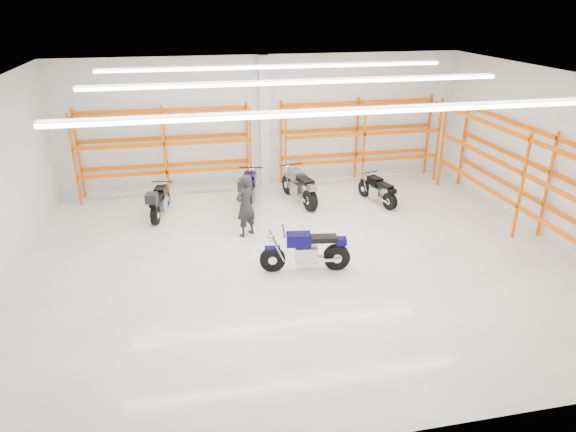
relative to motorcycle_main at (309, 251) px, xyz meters
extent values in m
plane|color=beige|center=(-0.02, 0.65, -0.51)|extent=(14.00, 14.00, 0.00)
cube|color=silver|center=(-0.02, 6.65, 1.74)|extent=(14.00, 0.02, 4.50)
cube|color=silver|center=(-0.02, -5.35, 1.74)|extent=(14.00, 0.02, 4.50)
cube|color=silver|center=(6.98, 0.65, 1.74)|extent=(0.02, 12.00, 4.50)
cube|color=white|center=(-0.02, 0.65, 3.99)|extent=(14.00, 12.00, 0.02)
cube|color=white|center=(-0.02, -2.35, 3.89)|extent=(10.00, 0.22, 0.10)
cube|color=white|center=(-0.02, 1.15, 3.89)|extent=(10.00, 0.22, 0.10)
cube|color=white|center=(-0.02, 4.15, 3.89)|extent=(10.00, 0.22, 0.10)
cylinder|color=black|center=(-0.89, 0.12, -0.20)|extent=(0.64, 0.21, 0.63)
cylinder|color=black|center=(0.68, -0.09, -0.19)|extent=(0.67, 0.28, 0.65)
cylinder|color=silver|center=(-0.89, 0.12, -0.20)|extent=(0.23, 0.17, 0.21)
cylinder|color=silver|center=(0.68, -0.09, -0.19)|extent=(0.26, 0.24, 0.23)
cube|color=#0B053F|center=(-0.89, 0.12, 0.12)|extent=(0.40, 0.21, 0.06)
cube|color=#B7B7BC|center=(-0.07, 0.01, -0.07)|extent=(0.59, 0.45, 0.40)
cube|color=#A5A5AA|center=(0.32, -0.04, -0.18)|extent=(0.75, 0.22, 0.08)
cube|color=#0B053F|center=(-0.26, 0.04, 0.33)|extent=(0.63, 0.43, 0.30)
cube|color=black|center=(0.32, -0.04, 0.33)|extent=(0.73, 0.41, 0.13)
cube|color=#0B053F|center=(0.76, -0.10, 0.25)|extent=(0.30, 0.27, 0.17)
cylinder|color=black|center=(-0.62, 0.09, 0.56)|extent=(0.14, 0.74, 0.04)
sphere|color=silver|center=(-0.93, 0.13, 0.39)|extent=(0.20, 0.20, 0.20)
cylinder|color=silver|center=(0.34, -0.21, -0.18)|extent=(0.80, 0.20, 0.09)
cylinder|color=black|center=(-3.50, 4.99, -0.24)|extent=(0.23, 0.56, 0.55)
cylinder|color=black|center=(-3.79, 3.65, -0.23)|extent=(0.28, 0.59, 0.57)
cylinder|color=silver|center=(-3.50, 4.99, -0.24)|extent=(0.17, 0.21, 0.18)
cylinder|color=silver|center=(-3.79, 3.65, -0.23)|extent=(0.22, 0.24, 0.20)
cube|color=black|center=(-3.50, 4.99, 0.04)|extent=(0.21, 0.35, 0.06)
cube|color=#B7B7BC|center=(-3.65, 4.29, -0.13)|extent=(0.43, 0.54, 0.35)
cube|color=#A5A5AA|center=(-3.72, 3.95, -0.22)|extent=(0.25, 0.65, 0.07)
cube|color=black|center=(-3.61, 4.46, 0.22)|extent=(0.42, 0.57, 0.26)
cube|color=black|center=(-3.72, 3.95, 0.22)|extent=(0.40, 0.65, 0.11)
cube|color=black|center=(-3.81, 3.57, 0.15)|extent=(0.25, 0.28, 0.15)
cylinder|color=black|center=(-3.55, 4.76, 0.43)|extent=(0.64, 0.17, 0.03)
sphere|color=silver|center=(-3.49, 5.03, 0.28)|extent=(0.17, 0.17, 0.17)
cylinder|color=silver|center=(-3.88, 3.95, -0.22)|extent=(0.23, 0.69, 0.08)
cube|color=black|center=(-3.83, 3.47, 0.39)|extent=(0.38, 0.41, 0.28)
cylinder|color=black|center=(-0.64, 5.31, -0.18)|extent=(0.30, 0.68, 0.67)
cylinder|color=black|center=(-1.07, 3.70, -0.17)|extent=(0.37, 0.72, 0.69)
cylinder|color=silver|center=(-0.64, 5.31, -0.18)|extent=(0.21, 0.25, 0.22)
cylinder|color=silver|center=(-1.07, 3.70, -0.17)|extent=(0.28, 0.29, 0.24)
cube|color=#04053A|center=(-0.64, 5.31, 0.15)|extent=(0.26, 0.43, 0.07)
cube|color=#B7B7BC|center=(-0.86, 4.47, -0.05)|extent=(0.53, 0.66, 0.42)
cube|color=#A5A5AA|center=(-0.97, 4.06, -0.16)|extent=(0.33, 0.79, 0.09)
cube|color=#04053A|center=(-0.81, 4.67, 0.38)|extent=(0.52, 0.70, 0.31)
cube|color=black|center=(-0.97, 4.06, 0.38)|extent=(0.51, 0.79, 0.13)
cube|color=#04053A|center=(-1.09, 3.61, 0.29)|extent=(0.31, 0.34, 0.18)
cylinder|color=black|center=(-0.71, 5.03, 0.62)|extent=(0.76, 0.24, 0.04)
sphere|color=silver|center=(-0.63, 5.35, 0.44)|extent=(0.21, 0.21, 0.21)
cylinder|color=silver|center=(-1.15, 4.07, -0.16)|extent=(0.31, 0.83, 0.10)
cube|color=black|center=(-1.12, 3.48, 0.58)|extent=(0.47, 0.51, 0.33)
cylinder|color=black|center=(0.58, 5.37, -0.18)|extent=(0.28, 0.68, 0.67)
cylinder|color=black|center=(0.96, 3.75, -0.17)|extent=(0.35, 0.72, 0.69)
cylinder|color=silver|center=(0.58, 5.37, -0.18)|extent=(0.20, 0.25, 0.22)
cylinder|color=silver|center=(0.96, 3.75, -0.17)|extent=(0.27, 0.29, 0.24)
cube|color=gray|center=(0.58, 5.37, 0.15)|extent=(0.26, 0.43, 0.07)
cube|color=#B7B7BC|center=(0.78, 4.53, -0.05)|extent=(0.52, 0.66, 0.42)
cube|color=#A5A5AA|center=(0.88, 4.12, -0.16)|extent=(0.31, 0.79, 0.09)
cube|color=gray|center=(0.73, 4.72, 0.38)|extent=(0.51, 0.69, 0.31)
cube|color=black|center=(0.88, 4.12, 0.38)|extent=(0.50, 0.79, 0.13)
cube|color=gray|center=(0.98, 3.66, 0.29)|extent=(0.31, 0.34, 0.18)
cylinder|color=black|center=(0.64, 5.09, 0.62)|extent=(0.77, 0.22, 0.04)
sphere|color=silver|center=(0.57, 5.42, 0.44)|extent=(0.21, 0.21, 0.21)
cylinder|color=silver|center=(0.71, 4.03, -0.16)|extent=(0.29, 0.83, 0.10)
cylinder|color=black|center=(3.06, 4.61, -0.24)|extent=(0.26, 0.55, 0.54)
cylinder|color=black|center=(3.46, 3.33, -0.23)|extent=(0.32, 0.58, 0.56)
cylinder|color=silver|center=(3.06, 4.61, -0.24)|extent=(0.17, 0.21, 0.18)
cylinder|color=silver|center=(3.46, 3.33, -0.23)|extent=(0.23, 0.24, 0.20)
cube|color=black|center=(3.06, 4.61, 0.03)|extent=(0.23, 0.35, 0.05)
cube|color=#B7B7BC|center=(3.27, 3.94, -0.14)|extent=(0.45, 0.54, 0.34)
cube|color=#A5A5AA|center=(3.37, 3.62, -0.23)|extent=(0.29, 0.63, 0.07)
cube|color=black|center=(3.22, 4.10, 0.20)|extent=(0.44, 0.57, 0.25)
cube|color=black|center=(3.37, 3.62, 0.20)|extent=(0.43, 0.65, 0.11)
cube|color=black|center=(3.49, 3.26, 0.13)|extent=(0.26, 0.28, 0.14)
cylinder|color=black|center=(3.13, 4.39, 0.40)|extent=(0.61, 0.22, 0.03)
sphere|color=silver|center=(3.05, 4.64, 0.26)|extent=(0.17, 0.17, 0.17)
cylinder|color=silver|center=(3.25, 3.54, -0.23)|extent=(0.28, 0.67, 0.08)
imported|color=black|center=(-1.25, 2.34, 0.39)|extent=(0.78, 0.73, 1.80)
cube|color=white|center=(-0.02, 6.47, 1.74)|extent=(0.32, 0.32, 4.50)
cube|color=orange|center=(-6.22, 6.53, 0.99)|extent=(0.07, 0.07, 3.00)
cube|color=orange|center=(-6.22, 5.73, 0.99)|extent=(0.07, 0.07, 3.00)
cube|color=orange|center=(-3.42, 6.53, 0.99)|extent=(0.07, 0.07, 3.00)
cube|color=orange|center=(-3.42, 5.73, 0.99)|extent=(0.07, 0.07, 3.00)
cube|color=orange|center=(-0.62, 6.53, 0.99)|extent=(0.07, 0.07, 3.00)
cube|color=orange|center=(-0.62, 5.73, 0.99)|extent=(0.07, 0.07, 3.00)
cube|color=orange|center=(-3.42, 6.53, 0.42)|extent=(5.60, 0.07, 0.12)
cube|color=orange|center=(-3.42, 5.73, 0.42)|extent=(5.60, 0.07, 0.12)
cube|color=orange|center=(-3.42, 6.53, 1.36)|extent=(5.60, 0.07, 0.12)
cube|color=orange|center=(-3.42, 5.73, 1.36)|extent=(5.60, 0.07, 0.12)
cube|color=orange|center=(-3.42, 6.53, 2.30)|extent=(5.60, 0.07, 0.12)
cube|color=orange|center=(-3.42, 5.73, 2.30)|extent=(5.60, 0.07, 0.12)
cube|color=orange|center=(0.58, 6.53, 0.99)|extent=(0.07, 0.07, 3.00)
cube|color=orange|center=(0.58, 5.73, 0.99)|extent=(0.07, 0.07, 3.00)
cube|color=orange|center=(3.38, 6.53, 0.99)|extent=(0.07, 0.07, 3.00)
cube|color=orange|center=(3.38, 5.73, 0.99)|extent=(0.07, 0.07, 3.00)
cube|color=orange|center=(6.18, 6.53, 0.99)|extent=(0.07, 0.07, 3.00)
cube|color=orange|center=(6.18, 5.73, 0.99)|extent=(0.07, 0.07, 3.00)
cube|color=orange|center=(3.38, 6.53, 0.42)|extent=(5.60, 0.07, 0.12)
cube|color=orange|center=(3.38, 5.73, 0.42)|extent=(5.60, 0.07, 0.12)
cube|color=orange|center=(3.38, 6.53, 1.36)|extent=(5.60, 0.07, 0.12)
cube|color=orange|center=(3.38, 5.73, 1.36)|extent=(5.60, 0.07, 0.12)
cube|color=orange|center=(3.38, 6.53, 2.30)|extent=(5.60, 0.07, 0.12)
cube|color=orange|center=(3.38, 5.73, 2.30)|extent=(5.60, 0.07, 0.12)
cube|color=orange|center=(6.86, 0.65, 0.99)|extent=(0.07, 0.07, 3.00)
cube|color=orange|center=(6.06, 0.65, 0.99)|extent=(0.07, 0.07, 3.00)
cube|color=orange|center=(6.86, 5.15, 0.99)|extent=(0.07, 0.07, 3.00)
cube|color=orange|center=(6.06, 5.15, 0.99)|extent=(0.07, 0.07, 3.00)
cube|color=orange|center=(6.86, 0.65, 0.42)|extent=(0.07, 9.00, 0.12)
cube|color=orange|center=(6.06, 0.65, 0.42)|extent=(0.07, 9.00, 0.12)
cube|color=orange|center=(6.86, 0.65, 1.36)|extent=(0.07, 9.00, 0.12)
cube|color=orange|center=(6.06, 0.65, 1.36)|extent=(0.07, 9.00, 0.12)
cube|color=orange|center=(6.86, 0.65, 2.30)|extent=(0.07, 9.00, 0.12)
cube|color=orange|center=(6.06, 0.65, 2.30)|extent=(0.07, 9.00, 0.12)
camera|label=1|loc=(-2.78, -10.85, 5.69)|focal=32.00mm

